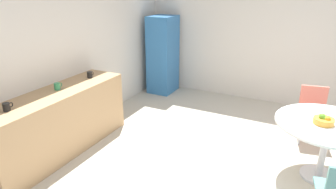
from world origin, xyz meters
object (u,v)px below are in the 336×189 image
object	(u,v)px
locker_cabinet	(163,55)
mug_green	(90,75)
chair_coral	(313,107)
mug_red	(7,107)
fruit_bowl	(324,120)
mug_white	(57,86)
round_table	(327,132)

from	to	relation	value
locker_cabinet	mug_green	size ratio (longest dim) A/B	12.63
mug_green	chair_coral	bearing A→B (deg)	-67.81
locker_cabinet	mug_red	distance (m)	3.61
locker_cabinet	fruit_bowl	bearing A→B (deg)	-122.00
locker_cabinet	mug_green	world-z (taller)	locker_cabinet
mug_green	fruit_bowl	bearing A→B (deg)	-86.21
chair_coral	mug_green	size ratio (longest dim) A/B	6.43
fruit_bowl	chair_coral	bearing A→B (deg)	6.81
chair_coral	mug_red	bearing A→B (deg)	130.74
chair_coral	mug_white	world-z (taller)	mug_white
locker_cabinet	mug_green	xyz separation A→B (m)	(-2.18, 0.11, 0.13)
round_table	chair_coral	distance (m)	1.03
chair_coral	mug_red	xyz separation A→B (m)	(-2.70, 3.13, 0.43)
round_table	mug_white	distance (m)	3.49
locker_cabinet	mug_red	bearing A→B (deg)	178.24
locker_cabinet	mug_white	xyz separation A→B (m)	(-2.81, 0.14, 0.13)
fruit_bowl	mug_green	distance (m)	3.27
round_table	mug_white	world-z (taller)	mug_white
round_table	mug_red	bearing A→B (deg)	117.01
mug_green	locker_cabinet	bearing A→B (deg)	-2.93
chair_coral	fruit_bowl	xyz separation A→B (m)	(-1.06, -0.13, 0.27)
fruit_bowl	mug_white	xyz separation A→B (m)	(-0.85, 3.29, 0.16)
locker_cabinet	chair_coral	xyz separation A→B (m)	(-0.90, -3.02, -0.29)
mug_white	mug_red	size ratio (longest dim) A/B	1.00
chair_coral	fruit_bowl	size ratio (longest dim) A/B	3.61
locker_cabinet	chair_coral	world-z (taller)	locker_cabinet
round_table	mug_green	world-z (taller)	mug_green
mug_white	mug_red	bearing A→B (deg)	-177.95
fruit_bowl	mug_white	distance (m)	3.40
round_table	chair_coral	world-z (taller)	chair_coral
fruit_bowl	mug_red	xyz separation A→B (m)	(-1.64, 3.26, 0.16)
mug_green	round_table	bearing A→B (deg)	-85.29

